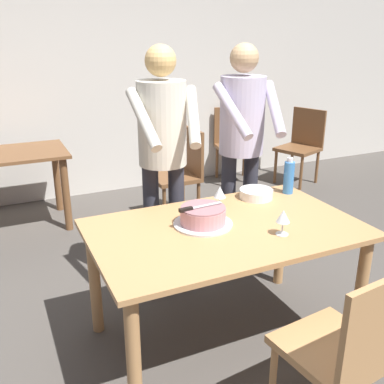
{
  "coord_description": "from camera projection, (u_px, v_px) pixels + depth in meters",
  "views": [
    {
      "loc": [
        -1.13,
        -2.01,
        1.8
      ],
      "look_at": [
        -0.11,
        0.23,
        0.9
      ],
      "focal_mm": 41.65,
      "sensor_mm": 36.0,
      "label": 1
    }
  ],
  "objects": [
    {
      "name": "wine_glass_far",
      "position": [
        220.0,
        193.0,
        2.74
      ],
      "size": [
        0.08,
        0.08,
        0.14
      ],
      "color": "silver",
      "rests_on": "main_dining_table"
    },
    {
      "name": "person_standing_beside",
      "position": [
        242.0,
        136.0,
        3.21
      ],
      "size": [
        0.46,
        0.57,
        1.72
      ],
      "color": "#2D2D38",
      "rests_on": "ground_plane"
    },
    {
      "name": "background_chair_0",
      "position": [
        181.0,
        170.0,
        4.4
      ],
      "size": [
        0.45,
        0.45,
        0.9
      ],
      "color": "brown",
      "rests_on": "ground_plane"
    },
    {
      "name": "plate_stack",
      "position": [
        256.0,
        194.0,
        2.94
      ],
      "size": [
        0.22,
        0.22,
        0.06
      ],
      "color": "white",
      "rests_on": "main_dining_table"
    },
    {
      "name": "cake_knife",
      "position": [
        192.0,
        208.0,
        2.47
      ],
      "size": [
        0.27,
        0.04,
        0.02
      ],
      "color": "silver",
      "rests_on": "cake_on_platter"
    },
    {
      "name": "person_cutting_cake",
      "position": [
        163.0,
        146.0,
        2.94
      ],
      "size": [
        0.46,
        0.57,
        1.72
      ],
      "color": "#2D2D38",
      "rests_on": "ground_plane"
    },
    {
      "name": "background_chair_3",
      "position": [
        302.0,
        143.0,
        5.46
      ],
      "size": [
        0.57,
        0.57,
        0.9
      ],
      "color": "brown",
      "rests_on": "ground_plane"
    },
    {
      "name": "ground_plane",
      "position": [
        223.0,
        336.0,
        2.78
      ],
      "size": [
        14.0,
        14.0,
        0.0
      ],
      "primitive_type": "plane",
      "color": "#4C4742"
    },
    {
      "name": "back_wall",
      "position": [
        96.0,
        74.0,
        4.87
      ],
      "size": [
        10.0,
        0.12,
        2.7
      ],
      "primitive_type": "cube",
      "color": "beige",
      "rests_on": "ground_plane"
    },
    {
      "name": "cake_on_platter",
      "position": [
        203.0,
        216.0,
        2.53
      ],
      "size": [
        0.34,
        0.34,
        0.11
      ],
      "color": "silver",
      "rests_on": "main_dining_table"
    },
    {
      "name": "wine_glass_near",
      "position": [
        283.0,
        217.0,
        2.39
      ],
      "size": [
        0.08,
        0.08,
        0.14
      ],
      "color": "silver",
      "rests_on": "main_dining_table"
    },
    {
      "name": "background_chair_1",
      "position": [
        234.0,
        141.0,
        5.54
      ],
      "size": [
        0.52,
        0.52,
        0.9
      ],
      "color": "brown",
      "rests_on": "ground_plane"
    },
    {
      "name": "main_dining_table",
      "position": [
        225.0,
        244.0,
        2.56
      ],
      "size": [
        1.52,
        0.94,
        0.75
      ],
      "color": "tan",
      "rests_on": "ground_plane"
    },
    {
      "name": "water_bottle",
      "position": [
        289.0,
        177.0,
        3.0
      ],
      "size": [
        0.07,
        0.07,
        0.25
      ],
      "color": "#387AC6",
      "rests_on": "main_dining_table"
    },
    {
      "name": "chair_near_side",
      "position": [
        348.0,
        347.0,
        1.95
      ],
      "size": [
        0.49,
        0.49,
        0.9
      ],
      "color": "tan",
      "rests_on": "ground_plane"
    },
    {
      "name": "background_table",
      "position": [
        12.0,
        169.0,
        4.14
      ],
      "size": [
        1.0,
        0.7,
        0.74
      ],
      "color": "brown",
      "rests_on": "ground_plane"
    }
  ]
}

